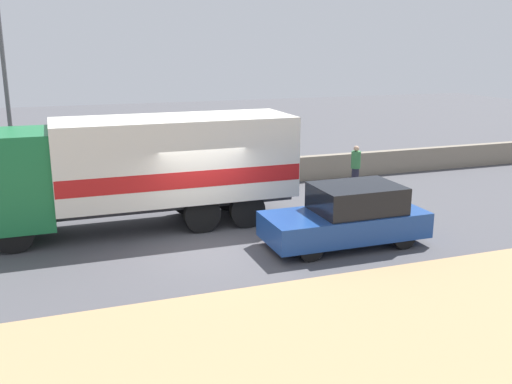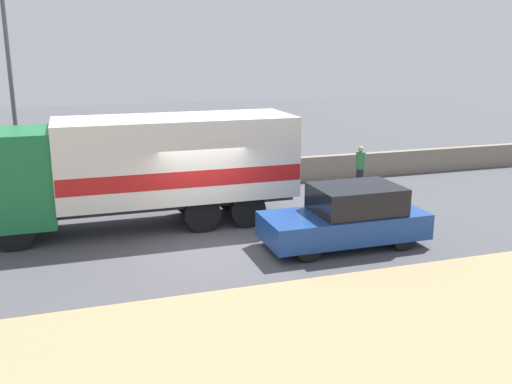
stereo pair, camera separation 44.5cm
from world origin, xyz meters
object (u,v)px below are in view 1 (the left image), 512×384
(box_truck, at_px, (145,166))
(pedestrian, at_px, (356,166))
(car_hatchback, at_px, (348,216))
(street_lamp, at_px, (5,75))

(box_truck, relative_size, pedestrian, 5.58)
(box_truck, bearing_deg, car_hatchback, 145.55)
(box_truck, distance_m, pedestrian, 8.63)
(box_truck, distance_m, car_hatchback, 6.08)
(car_hatchback, distance_m, pedestrian, 6.50)
(street_lamp, relative_size, box_truck, 0.84)
(street_lamp, xyz_separation_m, box_truck, (3.76, -3.53, -2.53))
(box_truck, relative_size, car_hatchback, 2.07)
(box_truck, height_order, car_hatchback, box_truck)
(car_hatchback, relative_size, pedestrian, 2.69)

